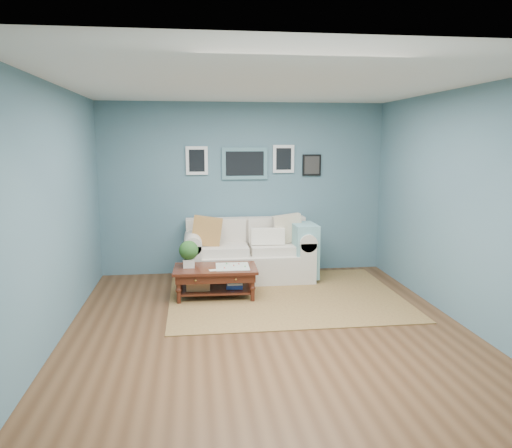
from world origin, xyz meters
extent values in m
plane|color=brown|center=(0.00, 0.00, 0.00)|extent=(5.00, 5.00, 0.00)
plane|color=white|center=(0.00, 0.00, 2.70)|extent=(5.00, 5.00, 0.00)
cube|color=slate|center=(0.00, 2.50, 1.35)|extent=(4.50, 0.02, 2.70)
cube|color=slate|center=(0.00, -2.50, 1.35)|extent=(4.50, 0.02, 2.70)
cube|color=slate|center=(-2.25, 0.00, 1.35)|extent=(0.02, 5.00, 2.70)
cube|color=slate|center=(2.25, 0.00, 1.35)|extent=(0.02, 5.00, 2.70)
cube|color=slate|center=(0.02, 2.48, 1.75)|extent=(0.72, 0.03, 0.50)
cube|color=black|center=(0.02, 2.46, 1.75)|extent=(0.60, 0.01, 0.38)
cube|color=white|center=(-0.73, 2.48, 1.80)|extent=(0.34, 0.03, 0.44)
cube|color=white|center=(0.64, 2.48, 1.82)|extent=(0.34, 0.03, 0.44)
cube|color=black|center=(1.10, 2.48, 1.72)|extent=(0.30, 0.03, 0.34)
cube|color=brown|center=(0.41, 1.07, 0.01)|extent=(3.11, 2.49, 0.01)
cube|color=beige|center=(0.02, 1.99, 0.21)|extent=(1.43, 0.89, 0.42)
cube|color=beige|center=(0.02, 2.33, 0.67)|extent=(1.88, 0.22, 0.48)
cube|color=beige|center=(-0.82, 1.99, 0.31)|extent=(0.24, 0.89, 0.63)
cube|color=beige|center=(0.85, 1.99, 0.31)|extent=(0.24, 0.89, 0.63)
cylinder|color=beige|center=(-0.82, 1.99, 0.63)|extent=(0.26, 0.89, 0.26)
cylinder|color=beige|center=(0.85, 1.99, 0.63)|extent=(0.26, 0.89, 0.26)
cube|color=beige|center=(-0.37, 1.93, 0.49)|extent=(0.73, 0.56, 0.13)
cube|color=beige|center=(0.40, 1.93, 0.49)|extent=(0.73, 0.56, 0.13)
cube|color=beige|center=(-0.37, 2.21, 0.74)|extent=(0.73, 0.12, 0.36)
cube|color=beige|center=(0.40, 2.21, 0.74)|extent=(0.73, 0.12, 0.36)
cube|color=#BF7139|center=(-0.61, 1.94, 0.78)|extent=(0.49, 0.17, 0.48)
cube|color=beige|center=(0.62, 2.01, 0.78)|extent=(0.48, 0.18, 0.47)
cube|color=white|center=(0.30, 1.89, 0.69)|extent=(0.50, 0.12, 0.24)
cube|color=#7AACAD|center=(0.85, 1.87, 0.46)|extent=(0.34, 0.55, 0.81)
cube|color=#37180C|center=(-0.53, 1.17, 0.40)|extent=(1.13, 0.68, 0.04)
cube|color=#37180C|center=(-0.53, 1.17, 0.33)|extent=(1.06, 0.61, 0.11)
cube|color=#37180C|center=(-0.53, 1.17, 0.10)|extent=(0.96, 0.51, 0.02)
sphere|color=gold|center=(-0.80, 0.88, 0.33)|extent=(0.03, 0.03, 0.03)
sphere|color=gold|center=(-0.28, 0.86, 0.33)|extent=(0.03, 0.03, 0.03)
cylinder|color=#37180C|center=(-1.02, 0.93, 0.19)|extent=(0.06, 0.06, 0.38)
cylinder|color=#37180C|center=(-0.05, 0.90, 0.19)|extent=(0.06, 0.06, 0.38)
cylinder|color=#37180C|center=(-1.00, 1.43, 0.19)|extent=(0.06, 0.06, 0.38)
cylinder|color=#37180C|center=(-0.04, 1.40, 0.19)|extent=(0.06, 0.06, 0.38)
cube|color=silver|center=(-0.88, 1.22, 0.47)|extent=(0.15, 0.15, 0.11)
sphere|color=#1D521A|center=(-0.88, 1.22, 0.65)|extent=(0.26, 0.26, 0.26)
cube|color=white|center=(-0.29, 1.16, 0.42)|extent=(0.46, 0.46, 0.01)
cube|color=#9F7147|center=(-0.76, 1.17, 0.21)|extent=(0.32, 0.23, 0.19)
cube|color=#254094|center=(-0.27, 1.18, 0.17)|extent=(0.23, 0.17, 0.10)
camera|label=1|loc=(-0.81, -5.39, 2.09)|focal=35.00mm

